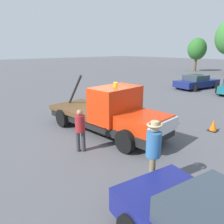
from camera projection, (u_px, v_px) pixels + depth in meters
The scene contains 7 objects.
ground_plane at pixel (105, 131), 10.39m from camera, with size 160.00×160.00×0.00m, color #545459.
tow_truck at pixel (111, 114), 9.87m from camera, with size 6.41×2.66×2.51m.
person_near_truck at pixel (153, 148), 5.98m from camera, with size 0.43×0.43×1.92m.
person_at_hood at pixel (80, 128), 8.08m from camera, with size 0.37×0.37×1.64m.
parked_car_navy at pixel (196, 82), 21.32m from camera, with size 3.01×4.92×1.34m.
tree_left at pixel (197, 49), 37.07m from camera, with size 3.11×3.11×5.56m.
traffic_cone at pixel (213, 126), 10.32m from camera, with size 0.40×0.40×0.55m.
Camera 1 is at (7.50, -6.20, 3.76)m, focal length 35.00 mm.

